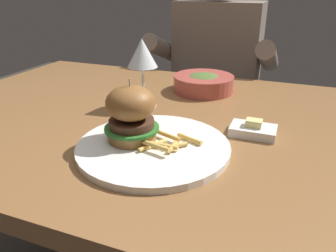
{
  "coord_description": "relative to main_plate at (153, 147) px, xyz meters",
  "views": [
    {
      "loc": [
        0.26,
        -0.71,
        1.05
      ],
      "look_at": [
        0.04,
        -0.14,
        0.78
      ],
      "focal_mm": 35.0,
      "sensor_mm": 36.0,
      "label": 1
    }
  ],
  "objects": [
    {
      "name": "burger_sandwich",
      "position": [
        -0.05,
        0.0,
        0.06
      ],
      "size": [
        0.11,
        0.11,
        0.13
      ],
      "color": "#9E6B38",
      "rests_on": "main_plate"
    },
    {
      "name": "wine_glass",
      "position": [
        -0.13,
        0.22,
        0.13
      ],
      "size": [
        0.08,
        0.08,
        0.18
      ],
      "color": "silver",
      "rests_on": "dining_table"
    },
    {
      "name": "dining_table",
      "position": [
        -0.02,
        0.17,
        -0.09
      ],
      "size": [
        1.37,
        0.87,
        0.74
      ],
      "color": "brown",
      "rests_on": "ground"
    },
    {
      "name": "fries_pile",
      "position": [
        0.03,
        -0.0,
        0.01
      ],
      "size": [
        0.11,
        0.1,
        0.02
      ],
      "color": "#EABC5B",
      "rests_on": "main_plate"
    },
    {
      "name": "butter_dish",
      "position": [
        0.18,
        0.15,
        0.0
      ],
      "size": [
        0.1,
        0.06,
        0.04
      ],
      "color": "white",
      "rests_on": "dining_table"
    },
    {
      "name": "diner_person",
      "position": [
        -0.08,
        0.88,
        -0.18
      ],
      "size": [
        0.51,
        0.36,
        1.18
      ],
      "color": "#282833",
      "rests_on": "ground"
    },
    {
      "name": "main_plate",
      "position": [
        0.0,
        0.0,
        0.0
      ],
      "size": [
        0.31,
        0.31,
        0.01
      ],
      "primitive_type": "cylinder",
      "color": "white",
      "rests_on": "dining_table"
    },
    {
      "name": "soup_bowl",
      "position": [
        -0.01,
        0.41,
        0.02
      ],
      "size": [
        0.18,
        0.18,
        0.06
      ],
      "color": "#B24C42",
      "rests_on": "dining_table"
    }
  ]
}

